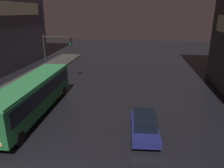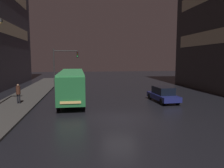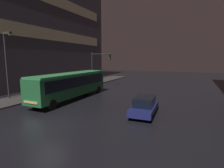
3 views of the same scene
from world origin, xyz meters
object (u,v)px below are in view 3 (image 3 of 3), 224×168
(car_taxi, at_px, (144,105))
(traffic_light_main, at_px, (99,63))
(street_lamp_sidewalk, at_px, (7,55))
(bus_near, at_px, (72,83))
(pedestrian_near, at_px, (31,88))

(car_taxi, xyz_separation_m, traffic_light_main, (-10.79, 11.20, 3.18))
(car_taxi, bearing_deg, street_lamp_sidewalk, 0.81)
(bus_near, relative_size, traffic_light_main, 2.02)
(bus_near, xyz_separation_m, car_taxi, (9.16, -1.99, -1.12))
(traffic_light_main, bearing_deg, car_taxi, -46.06)
(bus_near, distance_m, car_taxi, 9.44)
(bus_near, xyz_separation_m, street_lamp_sidewalk, (-6.39, -3.20, 3.23))
(pedestrian_near, relative_size, street_lamp_sidewalk, 0.25)
(car_taxi, height_order, street_lamp_sidewalk, street_lamp_sidewalk)
(bus_near, height_order, street_lamp_sidewalk, street_lamp_sidewalk)
(pedestrian_near, xyz_separation_m, street_lamp_sidewalk, (-1.45, -1.64, 3.87))
(traffic_light_main, bearing_deg, street_lamp_sidewalk, -110.97)
(car_taxi, relative_size, street_lamp_sidewalk, 0.61)
(car_taxi, distance_m, pedestrian_near, 14.11)
(traffic_light_main, bearing_deg, pedestrian_near, -107.06)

